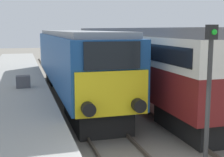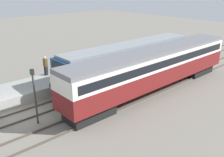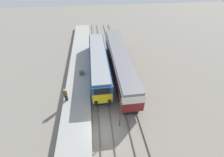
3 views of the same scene
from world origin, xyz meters
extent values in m
cube|color=gray|center=(-3.30, 8.00, 0.46)|extent=(3.50, 50.00, 0.92)
cube|color=#4C4238|center=(-0.72, 5.00, 0.07)|extent=(0.07, 60.00, 0.14)
cube|color=#4C4238|center=(0.72, 5.00, 0.07)|extent=(0.07, 60.00, 0.14)
cube|color=#4C4238|center=(2.68, 5.00, 0.07)|extent=(0.07, 60.00, 0.14)
cube|color=#4C4238|center=(4.12, 5.00, 0.07)|extent=(0.07, 60.00, 0.14)
cube|color=black|center=(0.00, 6.09, 0.50)|extent=(2.03, 4.00, 1.00)
cube|color=black|center=(0.00, 16.99, 0.50)|extent=(2.03, 4.00, 1.00)
cube|color=navy|center=(0.00, 11.54, 2.25)|extent=(2.70, 15.89, 2.51)
cube|color=yellow|center=(0.00, 3.55, 1.75)|extent=(2.48, 0.10, 1.51)
cube|color=black|center=(0.00, 3.55, 3.01)|extent=(1.89, 0.10, 0.90)
cube|color=gray|center=(0.00, 11.54, 3.63)|extent=(2.38, 15.26, 0.24)
cylinder|color=black|center=(-0.85, 3.34, 1.35)|extent=(0.44, 0.35, 0.44)
cylinder|color=black|center=(0.85, 3.34, 1.35)|extent=(0.44, 0.35, 0.44)
cube|color=black|center=(3.40, 3.90, 0.47)|extent=(1.89, 3.60, 0.95)
cube|color=black|center=(3.40, 18.38, 0.47)|extent=(1.89, 3.60, 0.95)
cube|color=maroon|center=(3.40, 11.14, 1.68)|extent=(2.70, 18.88, 1.45)
cube|color=silver|center=(3.40, 11.14, 2.97)|extent=(2.71, 18.88, 1.14)
cube|color=black|center=(3.40, 11.14, 2.97)|extent=(2.75, 18.13, 0.63)
cube|color=slate|center=(3.40, 11.14, 3.72)|extent=(2.48, 18.88, 0.36)
cylinder|color=#333333|center=(1.70, 0.68, 1.80)|extent=(0.12, 0.12, 3.60)
cube|color=black|center=(1.70, 0.68, 3.78)|extent=(0.24, 0.20, 0.36)
sphere|color=green|center=(1.70, 0.57, 3.78)|extent=(0.14, 0.14, 0.14)
cube|color=#4C4C51|center=(-2.79, 10.12, 1.22)|extent=(0.70, 0.56, 0.60)
camera|label=1|loc=(-2.79, -6.05, 3.86)|focal=50.00mm
camera|label=2|loc=(16.42, -5.61, 9.00)|focal=40.00mm
camera|label=3|loc=(-0.52, -9.38, 15.29)|focal=24.00mm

